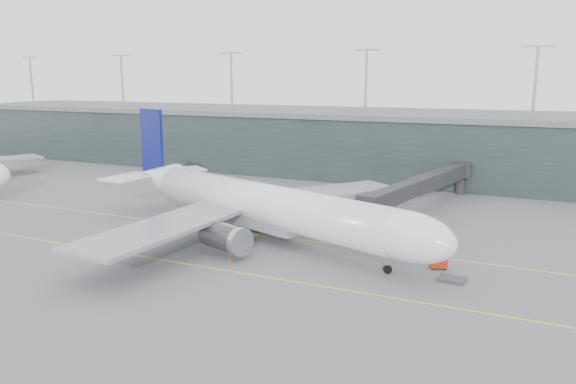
% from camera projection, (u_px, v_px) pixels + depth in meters
% --- Properties ---
extents(ground, '(320.00, 320.00, 0.00)m').
position_uv_depth(ground, '(243.00, 225.00, 89.90)').
color(ground, '#545559').
rests_on(ground, ground).
extents(taxiline_a, '(160.00, 0.25, 0.02)m').
position_uv_depth(taxiline_a, '(230.00, 231.00, 86.35)').
color(taxiline_a, yellow).
rests_on(taxiline_a, ground).
extents(taxiline_b, '(160.00, 0.25, 0.02)m').
position_uv_depth(taxiline_b, '(166.00, 261.00, 72.13)').
color(taxiline_b, yellow).
rests_on(taxiline_b, ground).
extents(taxiline_lead_main, '(0.25, 60.00, 0.02)m').
position_uv_depth(taxiline_lead_main, '(318.00, 203.00, 105.60)').
color(taxiline_lead_main, yellow).
rests_on(taxiline_lead_main, ground).
extents(taxiline_lead_adj, '(0.25, 60.00, 0.02)m').
position_uv_depth(taxiline_lead_adj, '(18.00, 173.00, 138.70)').
color(taxiline_lead_adj, yellow).
rests_on(taxiline_lead_adj, ground).
extents(terminal, '(240.00, 36.00, 29.00)m').
position_uv_depth(terminal, '(357.00, 141.00, 139.91)').
color(terminal, '#1F2A2A').
rests_on(terminal, ground).
extents(main_aircraft, '(61.49, 56.70, 17.76)m').
position_uv_depth(main_aircraft, '(263.00, 205.00, 81.28)').
color(main_aircraft, white).
rests_on(main_aircraft, ground).
extents(jet_bridge, '(11.35, 42.77, 6.53)m').
position_uv_depth(jet_bridge, '(425.00, 181.00, 100.89)').
color(jet_bridge, '#28272C').
rests_on(jet_bridge, ground).
extents(gse_cart, '(2.38, 1.93, 1.40)m').
position_uv_depth(gse_cart, '(438.00, 262.00, 68.99)').
color(gse_cart, '#A0240B').
rests_on(gse_cart, ground).
extents(baggage_dolly, '(3.22, 2.68, 0.30)m').
position_uv_depth(baggage_dolly, '(452.00, 279.00, 64.98)').
color(baggage_dolly, '#39383D').
rests_on(baggage_dolly, ground).
extents(uld_a, '(2.40, 2.16, 1.80)m').
position_uv_depth(uld_a, '(246.00, 204.00, 100.40)').
color(uld_a, '#353439').
rests_on(uld_a, ground).
extents(uld_b, '(2.68, 2.41, 2.03)m').
position_uv_depth(uld_b, '(264.00, 203.00, 100.76)').
color(uld_b, '#353439').
rests_on(uld_b, ground).
extents(uld_c, '(2.57, 2.22, 2.05)m').
position_uv_depth(uld_c, '(282.00, 204.00, 99.33)').
color(uld_c, '#353439').
rests_on(uld_c, ground).
extents(cone_nose, '(0.47, 0.47, 0.75)m').
position_uv_depth(cone_nose, '(441.00, 262.00, 70.56)').
color(cone_nose, '#FB3B0D').
rests_on(cone_nose, ground).
extents(cone_wing_stbd, '(0.47, 0.47, 0.75)m').
position_uv_depth(cone_wing_stbd, '(230.00, 260.00, 70.99)').
color(cone_wing_stbd, '#D2410B').
rests_on(cone_wing_stbd, ground).
extents(cone_wing_port, '(0.46, 0.46, 0.74)m').
position_uv_depth(cone_wing_port, '(317.00, 214.00, 95.64)').
color(cone_wing_port, '#CF4E0B').
rests_on(cone_wing_port, ground).
extents(cone_tail, '(0.50, 0.50, 0.79)m').
position_uv_depth(cone_tail, '(147.00, 230.00, 84.91)').
color(cone_tail, red).
rests_on(cone_tail, ground).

